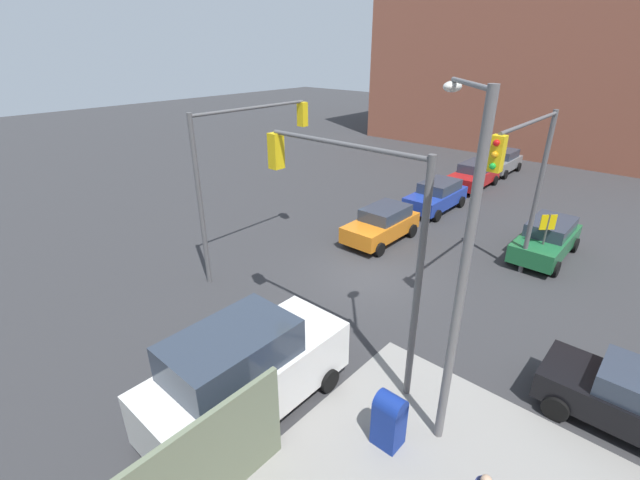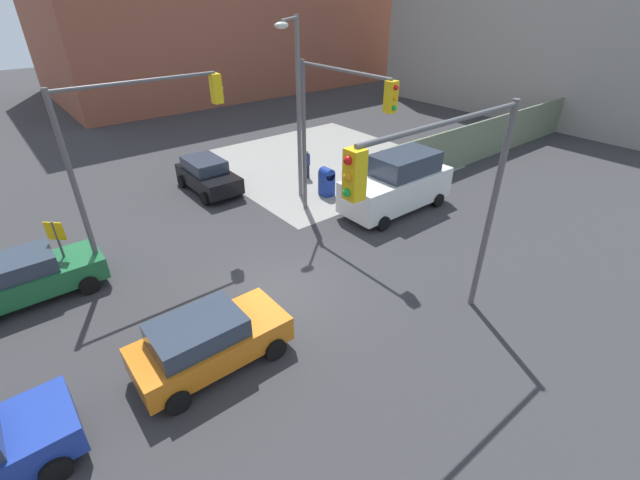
{
  "view_description": "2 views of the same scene",
  "coord_description": "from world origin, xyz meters",
  "px_view_note": "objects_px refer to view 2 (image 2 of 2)",
  "views": [
    {
      "loc": [
        12.65,
        8.58,
        8.59
      ],
      "look_at": [
        0.97,
        -1.75,
        1.43
      ],
      "focal_mm": 24.0,
      "sensor_mm": 36.0,
      "label": 1
    },
    {
      "loc": [
        -6.25,
        -10.01,
        8.88
      ],
      "look_at": [
        1.79,
        0.01,
        1.32
      ],
      "focal_mm": 24.0,
      "sensor_mm": 36.0,
      "label": 2
    }
  ],
  "objects_px": {
    "street_lamp_corner": "(297,100)",
    "van_white_delivery": "(398,183)",
    "traffic_signal_se_corner": "(450,189)",
    "smokestack": "(356,3)",
    "coupe_black": "(208,175)",
    "coupe_green": "(24,277)",
    "pedestrian_crossing": "(307,164)",
    "traffic_signal_ne_corner": "(334,118)",
    "traffic_signal_nw_corner": "(135,139)",
    "mailbox_blue": "(327,181)",
    "sedan_orange": "(208,341)"
  },
  "relations": [
    {
      "from": "traffic_signal_nw_corner",
      "to": "coupe_green",
      "type": "distance_m",
      "value": 5.72
    },
    {
      "from": "traffic_signal_ne_corner",
      "to": "pedestrian_crossing",
      "type": "relative_size",
      "value": 4.17
    },
    {
      "from": "traffic_signal_nw_corner",
      "to": "sedan_orange",
      "type": "bearing_deg",
      "value": -98.61
    },
    {
      "from": "smokestack",
      "to": "sedan_orange",
      "type": "distance_m",
      "value": 47.14
    },
    {
      "from": "traffic_signal_nw_corner",
      "to": "pedestrian_crossing",
      "type": "bearing_deg",
      "value": 17.53
    },
    {
      "from": "traffic_signal_ne_corner",
      "to": "pedestrian_crossing",
      "type": "bearing_deg",
      "value": 64.62
    },
    {
      "from": "traffic_signal_se_corner",
      "to": "coupe_green",
      "type": "bearing_deg",
      "value": 133.92
    },
    {
      "from": "smokestack",
      "to": "mailbox_blue",
      "type": "distance_m",
      "value": 35.87
    },
    {
      "from": "traffic_signal_nw_corner",
      "to": "street_lamp_corner",
      "type": "bearing_deg",
      "value": 8.25
    },
    {
      "from": "traffic_signal_se_corner",
      "to": "mailbox_blue",
      "type": "bearing_deg",
      "value": 67.44
    },
    {
      "from": "mailbox_blue",
      "to": "coupe_black",
      "type": "relative_size",
      "value": 0.36
    },
    {
      "from": "smokestack",
      "to": "traffic_signal_se_corner",
      "type": "xyz_separation_m",
      "value": [
        -28.76,
        -34.5,
        -2.88
      ]
    },
    {
      "from": "traffic_signal_se_corner",
      "to": "street_lamp_corner",
      "type": "bearing_deg",
      "value": 75.15
    },
    {
      "from": "traffic_signal_nw_corner",
      "to": "coupe_green",
      "type": "bearing_deg",
      "value": 176.65
    },
    {
      "from": "street_lamp_corner",
      "to": "pedestrian_crossing",
      "type": "distance_m",
      "value": 4.7
    },
    {
      "from": "smokestack",
      "to": "traffic_signal_ne_corner",
      "type": "xyz_separation_m",
      "value": [
        -26.51,
        -27.45,
        -2.92
      ]
    },
    {
      "from": "coupe_green",
      "to": "pedestrian_crossing",
      "type": "xyz_separation_m",
      "value": [
        13.46,
        2.65,
        -0.04
      ]
    },
    {
      "from": "smokestack",
      "to": "traffic_signal_ne_corner",
      "type": "height_order",
      "value": "smokestack"
    },
    {
      "from": "coupe_black",
      "to": "coupe_green",
      "type": "bearing_deg",
      "value": -152.7
    },
    {
      "from": "smokestack",
      "to": "mailbox_blue",
      "type": "relative_size",
      "value": 10.54
    },
    {
      "from": "mailbox_blue",
      "to": "street_lamp_corner",
      "type": "bearing_deg",
      "value": 156.42
    },
    {
      "from": "smokestack",
      "to": "coupe_black",
      "type": "distance_m",
      "value": 36.41
    },
    {
      "from": "sedan_orange",
      "to": "coupe_green",
      "type": "xyz_separation_m",
      "value": [
        -3.35,
        6.36,
        0.0
      ]
    },
    {
      "from": "street_lamp_corner",
      "to": "pedestrian_crossing",
      "type": "bearing_deg",
      "value": 44.42
    },
    {
      "from": "traffic_signal_nw_corner",
      "to": "coupe_black",
      "type": "bearing_deg",
      "value": 47.42
    },
    {
      "from": "traffic_signal_nw_corner",
      "to": "smokestack",
      "type": "bearing_deg",
      "value": 37.37
    },
    {
      "from": "traffic_signal_ne_corner",
      "to": "coupe_green",
      "type": "height_order",
      "value": "traffic_signal_ne_corner"
    },
    {
      "from": "traffic_signal_nw_corner",
      "to": "mailbox_blue",
      "type": "relative_size",
      "value": 4.55
    },
    {
      "from": "smokestack",
      "to": "traffic_signal_se_corner",
      "type": "bearing_deg",
      "value": -129.81
    },
    {
      "from": "traffic_signal_se_corner",
      "to": "street_lamp_corner",
      "type": "height_order",
      "value": "street_lamp_corner"
    },
    {
      "from": "mailbox_blue",
      "to": "pedestrian_crossing",
      "type": "relative_size",
      "value": 0.92
    },
    {
      "from": "traffic_signal_ne_corner",
      "to": "sedan_orange",
      "type": "distance_m",
      "value": 9.62
    },
    {
      "from": "smokestack",
      "to": "coupe_black",
      "type": "height_order",
      "value": "smokestack"
    },
    {
      "from": "street_lamp_corner",
      "to": "sedan_orange",
      "type": "relative_size",
      "value": 1.95
    },
    {
      "from": "street_lamp_corner",
      "to": "van_white_delivery",
      "type": "xyz_separation_m",
      "value": [
        2.83,
        -3.76,
        -3.42
      ]
    },
    {
      "from": "traffic_signal_nw_corner",
      "to": "street_lamp_corner",
      "type": "relative_size",
      "value": 0.81
    },
    {
      "from": "traffic_signal_ne_corner",
      "to": "van_white_delivery",
      "type": "xyz_separation_m",
      "value": [
        3.25,
        -0.75,
        -3.33
      ]
    },
    {
      "from": "smokestack",
      "to": "van_white_delivery",
      "type": "relative_size",
      "value": 2.79
    },
    {
      "from": "traffic_signal_nw_corner",
      "to": "street_lamp_corner",
      "type": "distance_m",
      "value": 7.38
    },
    {
      "from": "smokestack",
      "to": "street_lamp_corner",
      "type": "height_order",
      "value": "smokestack"
    },
    {
      "from": "coupe_black",
      "to": "pedestrian_crossing",
      "type": "distance_m",
      "value": 5.2
    },
    {
      "from": "mailbox_blue",
      "to": "coupe_black",
      "type": "xyz_separation_m",
      "value": [
        -4.29,
        4.17,
        0.08
      ]
    },
    {
      "from": "mailbox_blue",
      "to": "coupe_green",
      "type": "height_order",
      "value": "coupe_green"
    },
    {
      "from": "traffic_signal_nw_corner",
      "to": "mailbox_blue",
      "type": "distance_m",
      "value": 9.43
    },
    {
      "from": "smokestack",
      "to": "coupe_green",
      "type": "xyz_separation_m",
      "value": [
        -37.67,
        -25.25,
        -6.69
      ]
    },
    {
      "from": "street_lamp_corner",
      "to": "sedan_orange",
      "type": "distance_m",
      "value": 11.58
    },
    {
      "from": "van_white_delivery",
      "to": "smokestack",
      "type": "bearing_deg",
      "value": 50.49
    },
    {
      "from": "smokestack",
      "to": "coupe_green",
      "type": "height_order",
      "value": "smokestack"
    },
    {
      "from": "van_white_delivery",
      "to": "pedestrian_crossing",
      "type": "bearing_deg",
      "value": 99.67
    },
    {
      "from": "street_lamp_corner",
      "to": "coupe_black",
      "type": "relative_size",
      "value": 2.0
    }
  ]
}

